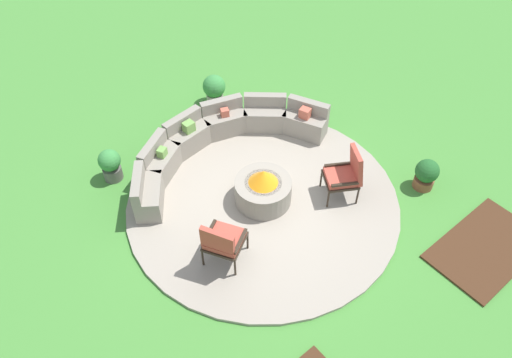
{
  "coord_description": "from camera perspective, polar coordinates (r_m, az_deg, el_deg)",
  "views": [
    {
      "loc": [
        -3.98,
        -4.6,
        7.03
      ],
      "look_at": [
        0.0,
        0.2,
        0.45
      ],
      "focal_mm": 35.27,
      "sensor_mm": 36.0,
      "label": 1
    }
  ],
  "objects": [
    {
      "name": "mulch_bed_right",
      "position": [
        9.48,
        24.63,
        -7.11
      ],
      "size": [
        2.02,
        1.23,
        0.04
      ],
      "primitive_type": "cube",
      "color": "#472B19",
      "rests_on": "ground_plane"
    },
    {
      "name": "potted_plant_1",
      "position": [
        9.84,
        18.75,
        0.56
      ],
      "size": [
        0.44,
        0.44,
        0.63
      ],
      "color": "brown",
      "rests_on": "ground_plane"
    },
    {
      "name": "fire_pit",
      "position": [
        9.04,
        0.81,
        -1.13
      ],
      "size": [
        1.03,
        1.03,
        0.75
      ],
      "color": "gray",
      "rests_on": "patio_circle"
    },
    {
      "name": "lounge_chair_front_right",
      "position": [
        9.1,
        10.19,
        0.63
      ],
      "size": [
        0.79,
        0.79,
        1.06
      ],
      "rotation": [
        0.0,
        0.0,
        7.31
      ],
      "color": "#2D2319",
      "rests_on": "patio_circle"
    },
    {
      "name": "ground_plane",
      "position": [
        9.3,
        0.79,
        -2.6
      ],
      "size": [
        24.0,
        24.0,
        0.0
      ],
      "primitive_type": "plane",
      "color": "#478C38"
    },
    {
      "name": "potted_plant_0",
      "position": [
        11.27,
        -4.75,
        10.19
      ],
      "size": [
        0.5,
        0.5,
        0.69
      ],
      "color": "#A89E8E",
      "rests_on": "ground_plane"
    },
    {
      "name": "potted_plant_2",
      "position": [
        9.85,
        -16.19,
        1.62
      ],
      "size": [
        0.42,
        0.42,
        0.68
      ],
      "color": "#605B56",
      "rests_on": "ground_plane"
    },
    {
      "name": "lounge_chair_front_left",
      "position": [
        8.02,
        -3.84,
        -7.0
      ],
      "size": [
        0.83,
        0.84,
        1.05
      ],
      "rotation": [
        0.0,
        0.0,
        5.24
      ],
      "color": "#2D2319",
      "rests_on": "patio_circle"
    },
    {
      "name": "curved_stone_bench",
      "position": [
        9.98,
        -4.36,
        4.47
      ],
      "size": [
        4.33,
        1.93,
        0.74
      ],
      "color": "gray",
      "rests_on": "patio_circle"
    },
    {
      "name": "patio_circle",
      "position": [
        9.28,
        0.79,
        -2.47
      ],
      "size": [
        4.99,
        4.99,
        0.06
      ],
      "primitive_type": "cylinder",
      "color": "#9E9384",
      "rests_on": "ground_plane"
    }
  ]
}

